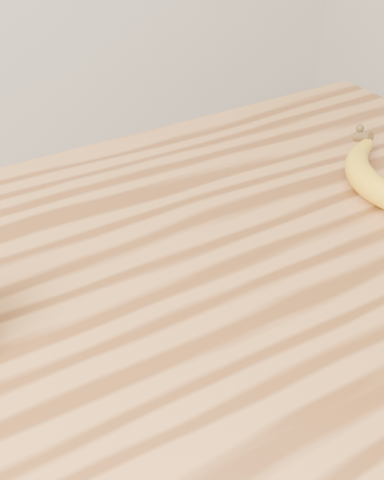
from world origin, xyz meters
TOP-DOWN VIEW (x-y plane):
  - table at (0.00, 0.00)m, footprint 1.20×0.80m
  - banana at (0.30, 0.04)m, footprint 0.21×0.35m

SIDE VIEW (x-z plane):
  - table at x=0.00m, z-range 0.32..1.22m
  - banana at x=0.30m, z-range 0.90..0.94m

